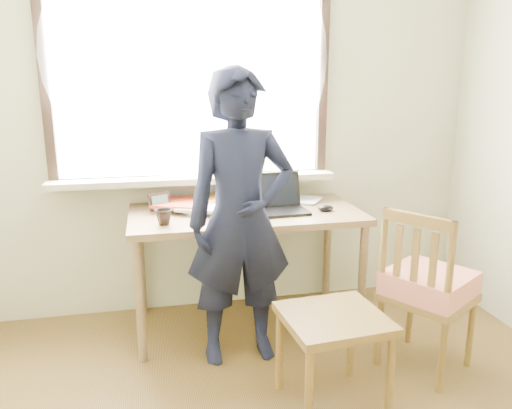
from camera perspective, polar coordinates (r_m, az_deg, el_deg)
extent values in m
cube|color=beige|center=(3.36, -3.87, 9.57)|extent=(3.50, 0.02, 2.60)
cube|color=white|center=(3.32, -7.45, 14.61)|extent=(1.70, 0.01, 1.30)
cube|color=black|center=(3.36, -7.07, 2.95)|extent=(1.82, 0.06, 0.06)
cube|color=black|center=(3.34, -23.09, 13.63)|extent=(0.06, 0.06, 1.30)
cube|color=black|center=(3.49, 7.60, 14.57)|extent=(0.06, 0.06, 1.30)
cube|color=beige|center=(3.29, -6.96, 2.89)|extent=(1.85, 0.20, 0.04)
cube|color=white|center=(3.24, -7.39, 16.39)|extent=(1.95, 0.02, 1.65)
cube|color=olive|center=(3.11, -1.16, -1.15)|extent=(1.43, 0.71, 0.04)
cylinder|color=olive|center=(2.90, -13.11, -10.74)|extent=(0.05, 0.05, 0.73)
cylinder|color=olive|center=(3.47, -13.03, -6.54)|extent=(0.05, 0.05, 0.73)
cylinder|color=olive|center=(3.16, 12.04, -8.61)|extent=(0.05, 0.05, 0.73)
cylinder|color=olive|center=(3.68, 8.16, -5.09)|extent=(0.05, 0.05, 0.73)
cube|color=black|center=(3.07, 2.73, -0.80)|extent=(0.35, 0.25, 0.02)
cube|color=black|center=(3.16, 2.10, 1.65)|extent=(0.34, 0.09, 0.22)
cube|color=black|center=(3.16, 2.10, 1.65)|extent=(0.30, 0.07, 0.18)
cube|color=black|center=(3.06, 2.79, -0.79)|extent=(0.30, 0.15, 0.00)
imported|color=white|center=(3.26, -3.76, 0.70)|extent=(0.13, 0.13, 0.09)
imported|color=black|center=(2.86, -10.48, -1.42)|extent=(0.13, 0.13, 0.09)
ellipsoid|color=black|center=(3.14, 7.96, -0.41)|extent=(0.10, 0.07, 0.04)
cube|color=white|center=(3.14, -6.32, -0.66)|extent=(0.28, 0.31, 0.01)
cube|color=#F3A839|center=(3.18, -4.92, -0.37)|extent=(0.36, 0.33, 0.01)
cube|color=white|center=(3.28, -7.50, 0.20)|extent=(0.30, 0.33, 0.02)
cube|color=white|center=(3.20, -9.72, -0.21)|extent=(0.20, 0.23, 0.01)
cube|color=white|center=(3.19, -7.71, -0.16)|extent=(0.25, 0.29, 0.01)
cube|color=white|center=(3.19, -6.61, -0.03)|extent=(0.30, 0.35, 0.01)
cube|color=teal|center=(3.16, -2.99, -0.08)|extent=(0.19, 0.28, 0.00)
cube|color=#F3A839|center=(3.29, -9.34, 0.39)|extent=(0.23, 0.24, 0.00)
cube|color=white|center=(3.24, -10.48, 0.35)|extent=(0.29, 0.29, 0.02)
cube|color=#F3A839|center=(3.12, -6.10, 0.13)|extent=(0.31, 0.34, 0.02)
imported|color=white|center=(3.31, -8.36, 0.21)|extent=(0.28, 0.32, 0.02)
imported|color=white|center=(3.40, 4.56, 0.61)|extent=(0.26, 0.28, 0.02)
cube|color=black|center=(3.14, -10.97, 0.14)|extent=(0.13, 0.08, 0.11)
cube|color=#32662D|center=(3.14, -10.97, 0.14)|extent=(0.10, 0.05, 0.08)
cube|color=brown|center=(2.46, 8.87, -12.78)|extent=(0.51, 0.49, 0.04)
cylinder|color=brown|center=(2.36, 6.06, -20.77)|extent=(0.04, 0.04, 0.44)
cylinder|color=brown|center=(2.66, 2.69, -16.32)|extent=(0.04, 0.04, 0.44)
cylinder|color=brown|center=(2.52, 15.04, -18.66)|extent=(0.04, 0.04, 0.44)
cylinder|color=brown|center=(2.81, 10.78, -14.82)|extent=(0.04, 0.04, 0.44)
cube|color=brown|center=(2.92, 19.05, -9.93)|extent=(0.57, 0.57, 0.04)
cylinder|color=brown|center=(3.09, 23.31, -13.39)|extent=(0.03, 0.03, 0.39)
cylinder|color=brown|center=(2.80, 20.48, -16.04)|extent=(0.03, 0.03, 0.39)
cylinder|color=brown|center=(3.22, 17.19, -11.68)|extent=(0.03, 0.03, 0.39)
cylinder|color=brown|center=(2.95, 13.87, -13.97)|extent=(0.03, 0.03, 0.39)
cylinder|color=brown|center=(2.60, 21.29, -6.95)|extent=(0.03, 0.03, 0.48)
cylinder|color=brown|center=(2.75, 14.35, -5.23)|extent=(0.03, 0.03, 0.48)
cube|color=brown|center=(2.61, 18.06, -1.69)|extent=(0.23, 0.34, 0.06)
cube|color=brown|center=(2.64, 19.52, -7.12)|extent=(0.03, 0.04, 0.39)
cube|color=brown|center=(2.68, 17.67, -6.66)|extent=(0.03, 0.04, 0.39)
cube|color=brown|center=(2.72, 15.88, -6.20)|extent=(0.03, 0.04, 0.39)
cube|color=red|center=(2.89, 19.18, -8.45)|extent=(0.56, 0.56, 0.13)
imported|color=black|center=(2.73, -1.80, -1.72)|extent=(0.62, 0.42, 1.64)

